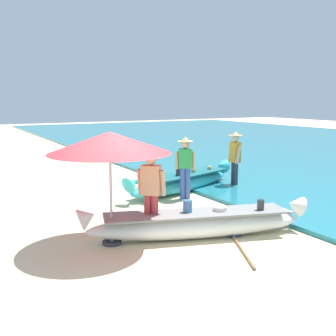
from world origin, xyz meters
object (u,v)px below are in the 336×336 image
person_tourist_customer (151,191)px  paddle (239,245)px  patio_umbrella_large (110,143)px  boat_white_foreground (197,223)px  boat_cyan_midground (182,182)px  person_vendor_assistant (235,155)px  cooler_box (279,218)px  person_vendor_hatted (185,163)px

person_tourist_customer → paddle: (1.23, -1.16, -0.92)m
patio_umbrella_large → boat_white_foreground: bearing=-15.7°
boat_cyan_midground → person_vendor_assistant: bearing=-9.3°
person_vendor_assistant → cooler_box: person_vendor_assistant is taller
person_vendor_hatted → cooler_box: (0.46, -3.08, -0.82)m
boat_white_foreground → patio_umbrella_large: 2.33m
boat_white_foreground → person_vendor_assistant: person_vendor_assistant is taller
boat_cyan_midground → cooler_box: size_ratio=9.19×
paddle → boat_white_foreground: bearing=117.0°
boat_white_foreground → person_tourist_customer: (-0.82, 0.36, 0.67)m
patio_umbrella_large → cooler_box: size_ratio=4.82×
person_tourist_customer → patio_umbrella_large: bearing=173.0°
boat_white_foreground → cooler_box: bearing=-7.6°
person_tourist_customer → person_vendor_assistant: (4.37, 2.97, 0.04)m
person_vendor_hatted → paddle: 3.89m
boat_white_foreground → person_tourist_customer: size_ratio=2.69×
boat_cyan_midground → person_vendor_hatted: person_vendor_hatted is taller
boat_cyan_midground → person_vendor_assistant: (1.71, -0.28, 0.71)m
cooler_box → paddle: 1.62m
patio_umbrella_large → paddle: (2.01, -1.25, -1.88)m
paddle → person_vendor_assistant: bearing=52.7°
boat_white_foreground → patio_umbrella_large: patio_umbrella_large is taller
boat_white_foreground → boat_cyan_midground: bearing=63.0°
boat_white_foreground → cooler_box: size_ratio=9.68×
person_vendor_assistant → cooler_box: size_ratio=3.71×
person_vendor_hatted → person_vendor_assistant: bearing=13.5°
person_vendor_hatted → cooler_box: bearing=-81.4°
boat_cyan_midground → person_vendor_assistant: 1.87m
person_vendor_hatted → boat_cyan_midground: bearing=64.2°
person_tourist_customer → person_vendor_assistant: person_vendor_assistant is taller
person_tourist_customer → person_vendor_assistant: bearing=34.2°
cooler_box → patio_umbrella_large: bearing=176.4°
boat_white_foreground → paddle: bearing=-63.0°
boat_white_foreground → person_vendor_assistant: 4.91m
person_vendor_hatted → person_tourist_customer: person_vendor_hatted is taller
person_tourist_customer → cooler_box: 2.92m
boat_cyan_midground → person_vendor_assistant: size_ratio=2.48×
boat_cyan_midground → cooler_box: bearing=-88.7°
person_tourist_customer → patio_umbrella_large: patio_umbrella_large is taller
boat_white_foreground → person_vendor_assistant: (3.55, 3.32, 0.72)m
person_vendor_hatted → cooler_box: size_ratio=3.64×
boat_cyan_midground → person_tourist_customer: bearing=-129.3°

